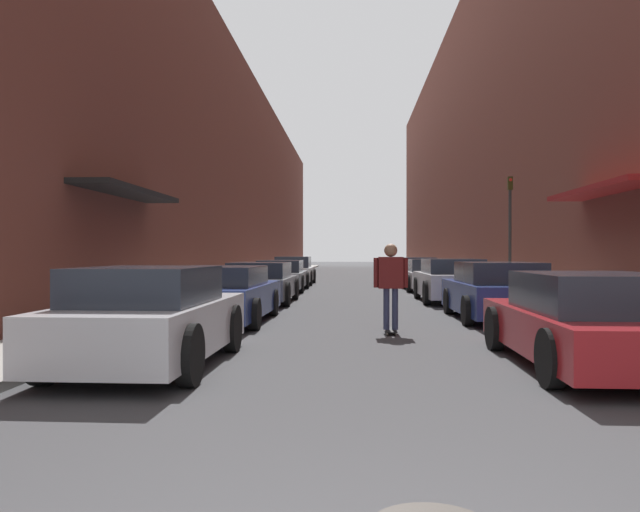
# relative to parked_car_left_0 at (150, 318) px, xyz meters

# --- Properties ---
(ground) EXTENTS (148.04, 148.04, 0.00)m
(ground) POSITION_rel_parked_car_left_0_xyz_m (2.86, 21.23, -0.64)
(ground) COLOR #38383A
(curb_strip_left) EXTENTS (1.80, 67.29, 0.12)m
(curb_strip_left) POSITION_rel_parked_car_left_0_xyz_m (-2.01, 27.95, -0.58)
(curb_strip_left) COLOR gray
(curb_strip_left) RESTS_ON ground
(curb_strip_right) EXTENTS (1.80, 67.29, 0.12)m
(curb_strip_right) POSITION_rel_parked_car_left_0_xyz_m (7.72, 27.95, -0.58)
(curb_strip_right) COLOR gray
(curb_strip_right) RESTS_ON ground
(building_row_left) EXTENTS (4.90, 67.29, 11.52)m
(building_row_left) POSITION_rel_parked_car_left_0_xyz_m (-4.91, 27.95, 5.12)
(building_row_left) COLOR brown
(building_row_left) RESTS_ON ground
(building_row_right) EXTENTS (4.90, 67.29, 15.62)m
(building_row_right) POSITION_rel_parked_car_left_0_xyz_m (10.62, 27.95, 7.16)
(building_row_right) COLOR brown
(building_row_right) RESTS_ON ground
(parked_car_left_0) EXTENTS (1.86, 3.99, 1.32)m
(parked_car_left_0) POSITION_rel_parked_car_left_0_xyz_m (0.00, 0.00, 0.00)
(parked_car_left_0) COLOR #B7B7BC
(parked_car_left_0) RESTS_ON ground
(parked_car_left_1) EXTENTS (2.05, 4.60, 1.21)m
(parked_car_left_1) POSITION_rel_parked_car_left_0_xyz_m (-0.17, 5.26, -0.05)
(parked_car_left_1) COLOR navy
(parked_car_left_1) RESTS_ON ground
(parked_car_left_2) EXTENTS (1.99, 4.29, 1.22)m
(parked_car_left_2) POSITION_rel_parked_car_left_0_xyz_m (-0.09, 10.48, -0.04)
(parked_car_left_2) COLOR #515459
(parked_car_left_2) RESTS_ON ground
(parked_car_left_3) EXTENTS (1.98, 4.63, 1.21)m
(parked_car_left_3) POSITION_rel_parked_car_left_0_xyz_m (-0.16, 16.40, -0.05)
(parked_car_left_3) COLOR gray
(parked_car_left_3) RESTS_ON ground
(parked_car_left_4) EXTENTS (1.92, 4.17, 1.32)m
(parked_car_left_4) POSITION_rel_parked_car_left_0_xyz_m (-0.15, 21.47, -0.00)
(parked_car_left_4) COLOR silver
(parked_car_left_4) RESTS_ON ground
(parked_car_right_0) EXTENTS (1.99, 4.42, 1.24)m
(parked_car_right_0) POSITION_rel_parked_car_left_0_xyz_m (5.75, 0.24, -0.04)
(parked_car_right_0) COLOR maroon
(parked_car_right_0) RESTS_ON ground
(parked_car_right_1) EXTENTS (1.94, 4.11, 1.29)m
(parked_car_right_1) POSITION_rel_parked_car_left_0_xyz_m (5.89, 6.06, -0.02)
(parked_car_right_1) COLOR navy
(parked_car_right_1) RESTS_ON ground
(parked_car_right_2) EXTENTS (1.97, 4.24, 1.32)m
(parked_car_right_2) POSITION_rel_parked_car_left_0_xyz_m (5.67, 11.15, 0.00)
(parked_car_right_2) COLOR #B7B7BC
(parked_car_right_2) RESTS_ON ground
(parked_car_right_3) EXTENTS (1.92, 4.13, 1.25)m
(parked_car_right_3) POSITION_rel_parked_car_left_0_xyz_m (5.65, 16.81, -0.04)
(parked_car_right_3) COLOR #B7B7BC
(parked_car_right_3) RESTS_ON ground
(parked_car_right_4) EXTENTS (2.05, 4.72, 1.28)m
(parked_car_right_4) POSITION_rel_parked_car_left_0_xyz_m (5.67, 21.82, -0.02)
(parked_car_right_4) COLOR navy
(parked_car_right_4) RESTS_ON ground
(skateboarder) EXTENTS (0.64, 0.78, 1.67)m
(skateboarder) POSITION_rel_parked_car_left_0_xyz_m (3.37, 3.58, 0.38)
(skateboarder) COLOR black
(skateboarder) RESTS_ON ground
(traffic_light) EXTENTS (0.16, 0.22, 3.93)m
(traffic_light) POSITION_rel_parked_car_left_0_xyz_m (7.92, 13.12, 1.87)
(traffic_light) COLOR #2D2D2D
(traffic_light) RESTS_ON curb_strip_right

